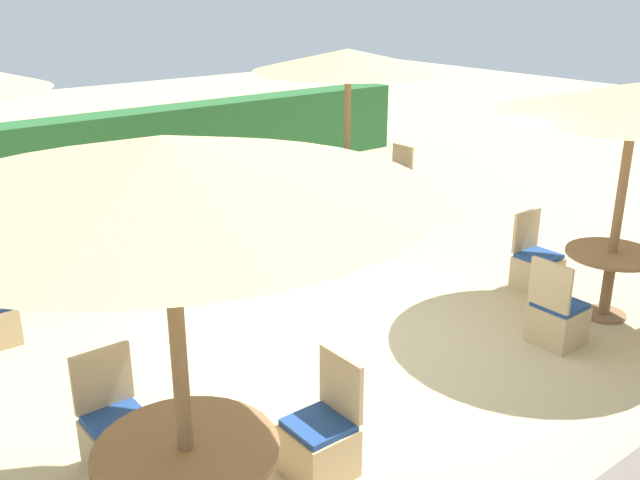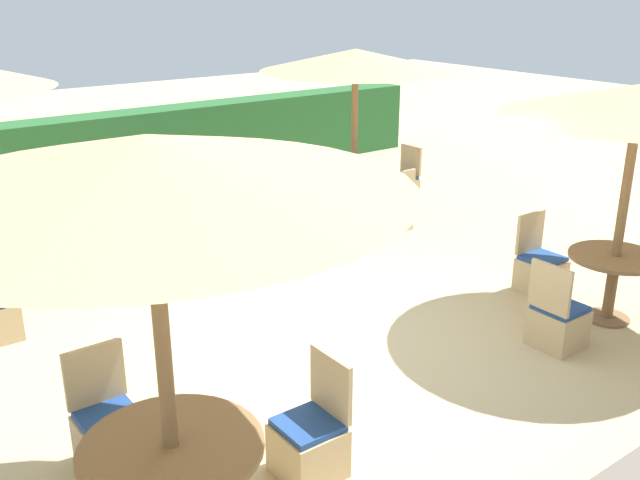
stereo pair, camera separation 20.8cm
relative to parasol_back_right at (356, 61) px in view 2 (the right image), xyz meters
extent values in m
plane|color=#C6B284|center=(-2.65, -3.28, -2.38)|extent=(40.00, 40.00, 0.00)
cube|color=#28602D|center=(-2.65, 3.48, -1.70)|extent=(13.00, 0.70, 1.36)
cylinder|color=olive|center=(0.00, 0.00, -1.14)|extent=(0.10, 0.10, 2.47)
cone|color=tan|center=(0.00, 0.00, 0.01)|extent=(2.87, 2.87, 0.32)
cylinder|color=olive|center=(0.00, 0.00, -2.36)|extent=(0.48, 0.48, 0.03)
cylinder|color=olive|center=(0.00, 0.00, -2.02)|extent=(0.12, 0.12, 0.71)
cylinder|color=olive|center=(0.00, 0.00, -1.64)|extent=(1.05, 1.05, 0.04)
cube|color=tan|center=(1.03, 0.02, -2.18)|extent=(0.46, 0.46, 0.40)
cube|color=navy|center=(1.03, 0.02, -1.95)|extent=(0.42, 0.42, 0.05)
cube|color=tan|center=(1.24, 0.02, -1.69)|extent=(0.04, 0.46, 0.48)
cube|color=tan|center=(-0.02, -0.93, -2.18)|extent=(0.46, 0.46, 0.40)
cube|color=navy|center=(-0.02, -0.93, -1.95)|extent=(0.42, 0.42, 0.05)
cube|color=tan|center=(-0.02, -1.14, -1.69)|extent=(0.46, 0.04, 0.48)
cube|color=tan|center=(-0.94, 0.04, -2.18)|extent=(0.46, 0.46, 0.40)
cube|color=navy|center=(-0.94, 0.04, -1.95)|extent=(0.42, 0.42, 0.05)
cube|color=tan|center=(-1.15, 0.04, -1.69)|extent=(0.04, 0.46, 0.48)
cylinder|color=olive|center=(-0.17, -4.60, -1.14)|extent=(0.10, 0.10, 2.46)
cone|color=tan|center=(-0.17, -4.60, 0.01)|extent=(2.70, 2.70, 0.32)
cylinder|color=olive|center=(-0.17, -4.60, -2.36)|extent=(0.48, 0.48, 0.03)
cylinder|color=olive|center=(-0.17, -4.60, -2.02)|extent=(0.12, 0.12, 0.71)
cylinder|color=olive|center=(-0.17, -4.60, -1.65)|extent=(0.97, 0.97, 0.04)
cube|color=tan|center=(-1.13, -4.64, -2.18)|extent=(0.46, 0.46, 0.40)
cube|color=navy|center=(-1.13, -4.64, -1.95)|extent=(0.42, 0.42, 0.05)
cube|color=tan|center=(-1.34, -4.64, -1.69)|extent=(0.04, 0.46, 0.48)
cube|color=tan|center=(-0.15, -3.69, -2.18)|extent=(0.46, 0.46, 0.40)
cube|color=navy|center=(-0.15, -3.69, -1.95)|extent=(0.42, 0.42, 0.05)
cube|color=tan|center=(-0.15, -3.48, -1.69)|extent=(0.46, 0.04, 0.48)
cube|color=tan|center=(-4.58, -0.05, -2.18)|extent=(0.46, 0.46, 0.40)
cube|color=navy|center=(-4.58, -0.05, -1.95)|extent=(0.42, 0.42, 0.05)
cube|color=tan|center=(-4.37, -0.05, -1.69)|extent=(0.04, 0.46, 0.48)
cylinder|color=olive|center=(-5.39, -4.78, -1.06)|extent=(0.10, 0.10, 2.63)
cone|color=tan|center=(-5.39, -4.78, 0.18)|extent=(2.99, 2.99, 0.32)
cylinder|color=olive|center=(-5.39, -4.78, -1.66)|extent=(1.18, 1.18, 0.04)
cube|color=tan|center=(-4.31, -4.75, -2.18)|extent=(0.46, 0.46, 0.40)
cube|color=navy|center=(-4.31, -4.75, -1.95)|extent=(0.42, 0.42, 0.05)
cube|color=tan|center=(-4.10, -4.75, -1.69)|extent=(0.04, 0.46, 0.48)
cube|color=tan|center=(-5.45, -3.79, -2.18)|extent=(0.46, 0.46, 0.40)
cube|color=navy|center=(-5.45, -3.79, -1.95)|extent=(0.42, 0.42, 0.05)
cube|color=tan|center=(-5.45, -3.58, -1.69)|extent=(0.46, 0.04, 0.48)
camera|label=1|loc=(-7.06, -8.24, 1.11)|focal=40.00mm
camera|label=2|loc=(-6.89, -8.37, 1.11)|focal=40.00mm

